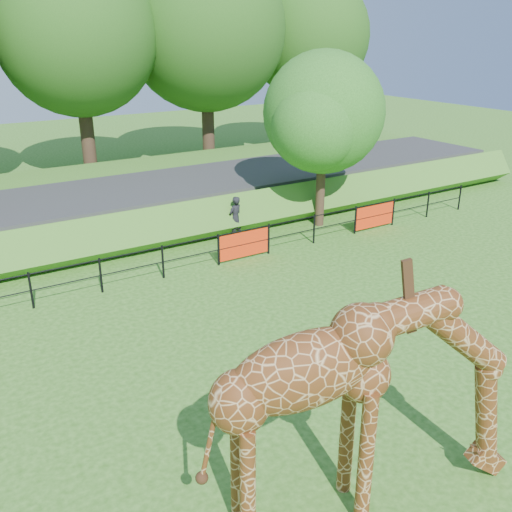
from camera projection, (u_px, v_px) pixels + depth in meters
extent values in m
plane|color=#2D6018|center=(319.00, 409.00, 11.89)|extent=(90.00, 90.00, 0.00)
cube|color=#2D6018|center=(91.00, 202.00, 23.85)|extent=(40.00, 9.00, 1.30)
cube|color=#303032|center=(100.00, 194.00, 22.41)|extent=(40.00, 5.00, 0.12)
imported|color=black|center=(235.00, 218.00, 21.31)|extent=(0.69, 0.56, 1.65)
cylinder|color=#352217|center=(321.00, 186.00, 22.56)|extent=(0.36, 0.36, 3.20)
sphere|color=#255918|center=(324.00, 113.00, 21.50)|extent=(4.60, 4.60, 4.60)
sphere|color=#255918|center=(335.00, 120.00, 22.78)|extent=(3.45, 3.45, 3.45)
sphere|color=#255918|center=(315.00, 126.00, 20.63)|extent=(3.22, 3.22, 3.22)
cylinder|color=#352217|center=(87.00, 132.00, 29.27)|extent=(0.70, 0.70, 5.00)
sphere|color=#225516|center=(77.00, 35.00, 27.56)|extent=(7.80, 7.80, 7.80)
cylinder|color=#352217|center=(208.00, 121.00, 32.73)|extent=(0.70, 0.70, 5.00)
sphere|color=#225516|center=(205.00, 29.00, 30.91)|extent=(8.80, 8.80, 8.80)
cylinder|color=#352217|center=(306.00, 112.00, 36.19)|extent=(0.70, 0.70, 5.00)
sphere|color=#225516|center=(308.00, 36.00, 34.51)|extent=(7.40, 7.40, 7.40)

